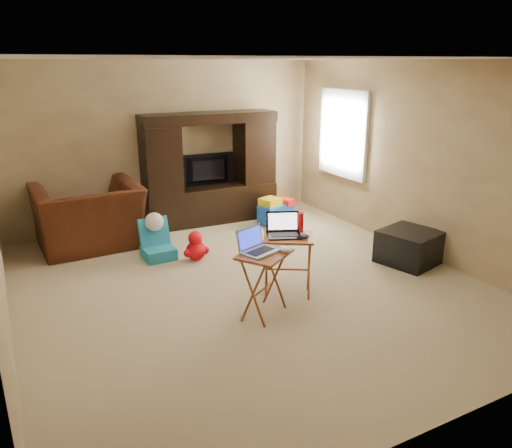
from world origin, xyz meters
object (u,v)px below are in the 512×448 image
water_bottle (300,222)px  recliner (89,217)px  television (209,170)px  plush_toy (196,245)px  entertainment_center (210,168)px  ottoman (409,247)px  mouse_right (305,235)px  child_rocker (158,239)px  laptop_left (260,241)px  mouse_left (285,249)px  tray_table_left (264,284)px  laptop_right (284,226)px  push_toy (276,210)px  tray_table_right (288,266)px

water_bottle → recliner: bearing=126.8°
television → plush_toy: television is taller
entertainment_center → ottoman: size_ratio=3.22×
plush_toy → mouse_right: 1.76m
child_rocker → mouse_right: size_ratio=3.80×
child_rocker → laptop_left: size_ratio=1.50×
television → mouse_left: (-0.57, -3.29, -0.13)m
television → recliner: size_ratio=0.65×
tray_table_left → laptop_right: 0.70m
plush_toy → water_bottle: size_ratio=1.87×
entertainment_center → child_rocker: size_ratio=4.01×
laptop_left → plush_toy: bearing=71.2°
ottoman → tray_table_left: (-2.32, -0.36, 0.13)m
recliner → laptop_right: (1.61, -2.53, 0.36)m
child_rocker → push_toy: bearing=13.6°
child_rocker → tray_table_left: 2.05m
laptop_left → laptop_right: size_ratio=0.98×
water_bottle → laptop_left: bearing=-153.6°
child_rocker → water_bottle: water_bottle is taller
child_rocker → plush_toy: (0.42, -0.27, -0.07)m
tray_table_right → water_bottle: (0.20, 0.08, 0.45)m
mouse_left → tray_table_right: bearing=53.9°
tray_table_right → mouse_right: 0.41m
water_bottle → mouse_left: bearing=-136.5°
push_toy → mouse_right: size_ratio=4.18×
tray_table_left → laptop_right: laptop_right is taller
recliner → entertainment_center: bearing=-172.4°
ottoman → plush_toy: bearing=150.3°
laptop_left → tray_table_right: bearing=7.9°
mouse_left → mouse_right: 0.46m
recliner → mouse_left: recliner is taller
mouse_right → water_bottle: (0.07, 0.20, 0.08)m
ottoman → tray_table_right: tray_table_right is taller
water_bottle → entertainment_center: bearing=87.8°
push_toy → child_rocker: bearing=178.4°
television → tray_table_left: size_ratio=1.30×
plush_toy → tray_table_right: tray_table_right is taller
plush_toy → mouse_right: (0.66, -1.55, 0.52)m
television → laptop_right: size_ratio=2.45×
tray_table_left → mouse_left: 0.42m
recliner → ottoman: (3.52, -2.49, -0.23)m
ottoman → mouse_right: 1.82m
television → mouse_right: bearing=90.4°
recliner → ottoman: recliner is taller
laptop_right → television: bearing=106.2°
plush_toy → mouse_left: mouse_left is taller
plush_toy → ottoman: (2.39, -1.36, 0.01)m
laptop_left → water_bottle: size_ratio=1.67×
entertainment_center → tray_table_left: bearing=-100.9°
laptop_left → water_bottle: (0.68, 0.34, -0.00)m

